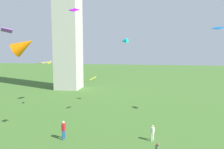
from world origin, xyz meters
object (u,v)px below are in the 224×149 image
at_px(person_2, 152,132).
at_px(kite_flying_1, 74,10).
at_px(person_3, 63,129).
at_px(kite_flying_2, 50,62).
at_px(kite_flying_4, 124,41).
at_px(kite_flying_6, 218,28).
at_px(kite_flying_3, 92,79).
at_px(kite_flying_0, 7,30).
at_px(kite_flying_5, 43,63).
at_px(kite_flying_7, 24,45).

height_order(person_2, kite_flying_1, kite_flying_1).
relative_size(person_3, kite_flying_2, 2.07).
distance_m(person_3, kite_flying_4, 17.26).
distance_m(person_2, kite_flying_6, 15.02).
bearing_deg(kite_flying_6, kite_flying_3, 51.59).
bearing_deg(kite_flying_4, kite_flying_6, 87.75).
height_order(kite_flying_0, kite_flying_5, kite_flying_0).
relative_size(kite_flying_1, kite_flying_4, 0.67).
bearing_deg(kite_flying_3, kite_flying_2, -55.71).
height_order(person_2, kite_flying_5, kite_flying_5).
distance_m(person_3, kite_flying_2, 13.52).
height_order(kite_flying_4, kite_flying_5, kite_flying_4).
bearing_deg(kite_flying_5, kite_flying_6, 98.21).
bearing_deg(kite_flying_1, kite_flying_5, 59.09).
relative_size(person_2, kite_flying_5, 0.97).
xyz_separation_m(kite_flying_5, kite_flying_7, (6.39, -16.43, 2.59)).
distance_m(kite_flying_1, kite_flying_7, 5.36).
height_order(kite_flying_3, kite_flying_4, kite_flying_4).
height_order(person_3, kite_flying_5, kite_flying_5).
height_order(kite_flying_1, kite_flying_6, kite_flying_1).
xyz_separation_m(kite_flying_0, kite_flying_4, (9.62, 14.53, -0.63)).
distance_m(kite_flying_0, kite_flying_4, 17.44).
distance_m(kite_flying_5, kite_flying_6, 25.92).
distance_m(person_3, kite_flying_7, 8.83).
bearing_deg(kite_flying_0, kite_flying_6, -13.65).
xyz_separation_m(kite_flying_0, kite_flying_5, (-3.51, 14.45, -4.04)).
relative_size(kite_flying_2, kite_flying_4, 0.67).
xyz_separation_m(kite_flying_0, kite_flying_6, (21.44, 9.24, 0.69)).
distance_m(kite_flying_1, kite_flying_3, 13.02).
distance_m(kite_flying_3, kite_flying_6, 17.15).
bearing_deg(kite_flying_4, kite_flying_1, 11.31).
height_order(person_2, kite_flying_0, kite_flying_0).
distance_m(person_2, kite_flying_7, 14.26).
relative_size(kite_flying_6, kite_flying_7, 0.58).
distance_m(person_3, kite_flying_5, 17.48).
relative_size(kite_flying_5, kite_flying_7, 0.69).
relative_size(person_2, kite_flying_1, 1.76).
bearing_deg(kite_flying_3, kite_flying_0, 11.86).
xyz_separation_m(person_3, kite_flying_6, (16.13, 8.82, 10.28)).
relative_size(kite_flying_2, kite_flying_6, 0.66).
xyz_separation_m(kite_flying_1, kite_flying_7, (-3.99, -1.72, -3.14)).
xyz_separation_m(person_3, kite_flying_0, (-5.31, -0.42, 9.59)).
bearing_deg(kite_flying_2, person_3, 6.01).
distance_m(kite_flying_3, kite_flying_4, 7.89).
distance_m(person_3, kite_flying_3, 10.48).
bearing_deg(person_2, kite_flying_6, -17.88).
height_order(person_3, kite_flying_7, kite_flying_7).
bearing_deg(kite_flying_2, person_2, 33.09).
xyz_separation_m(kite_flying_1, kite_flying_5, (-10.37, 14.71, -5.73)).
xyz_separation_m(kite_flying_0, kite_flying_7, (2.88, -1.97, -1.45)).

